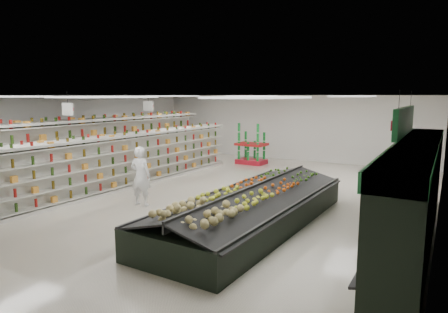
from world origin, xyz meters
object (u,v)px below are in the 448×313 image
Objects in this scene: gondola_center at (133,162)px; shopper_background at (160,150)px; gondola_left at (84,151)px; produce_island at (252,207)px; shopper_main at (141,176)px; soda_endcap at (252,146)px.

shopper_background is at bearing 112.57° from gondola_center.
gondola_left is 1.93× the size of produce_island.
shopper_main reaches higher than shopper_background.
produce_island is at bearing -117.98° from shopper_background.
gondola_left is 2.51m from gondola_center.
gondola_left is 7.58× the size of soda_endcap.
shopper_main is at bearing -40.12° from gondola_center.
soda_endcap is at bearing -96.78° from shopper_main.
shopper_background is at bearing -66.00° from shopper_main.
shopper_background is (-2.74, -3.37, 0.02)m from soda_endcap.
soda_endcap is 4.34m from shopper_background.
produce_island is 3.96× the size of shopper_background.
soda_endcap is 1.01× the size of shopper_background.
produce_island is 8.19m from shopper_background.
gondola_center reaches higher than produce_island.
shopper_main is 5.61m from shopper_background.
produce_island is (5.64, -1.92, -0.39)m from gondola_center.
gondola_left reaches higher than shopper_background.
shopper_main is (2.04, -1.89, 0.02)m from gondola_center.
shopper_main is at bearing 179.51° from produce_island.
gondola_left is at bearing -32.06° from shopper_main.
gondola_center reaches higher than shopper_main.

